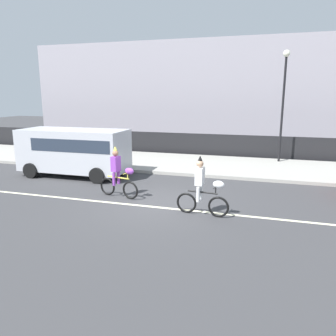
{
  "coord_description": "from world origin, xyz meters",
  "views": [
    {
      "loc": [
        3.65,
        -10.53,
        3.73
      ],
      "look_at": [
        0.17,
        1.2,
        1.0
      ],
      "focal_mm": 35.0,
      "sensor_mm": 36.0,
      "label": 1
    }
  ],
  "objects": [
    {
      "name": "ground_plane",
      "position": [
        0.0,
        0.0,
        0.0
      ],
      "size": [
        80.0,
        80.0,
        0.0
      ],
      "primitive_type": "plane",
      "color": "#38383A"
    },
    {
      "name": "road_centre_line",
      "position": [
        0.0,
        -0.5,
        0.0
      ],
      "size": [
        36.0,
        0.14,
        0.01
      ],
      "primitive_type": "cube",
      "color": "beige",
      "rests_on": "ground"
    },
    {
      "name": "sidewalk_curb",
      "position": [
        0.0,
        6.5,
        0.07
      ],
      "size": [
        60.0,
        5.0,
        0.15
      ],
      "primitive_type": "cube",
      "color": "#9E9B93",
      "rests_on": "ground"
    },
    {
      "name": "fence_line",
      "position": [
        0.0,
        9.4,
        0.7
      ],
      "size": [
        40.0,
        0.08,
        1.4
      ],
      "primitive_type": "cube",
      "color": "black",
      "rests_on": "ground"
    },
    {
      "name": "building_backdrop",
      "position": [
        -1.0,
        18.0,
        3.88
      ],
      "size": [
        28.0,
        8.0,
        7.76
      ],
      "primitive_type": "cube",
      "color": "#99939E",
      "rests_on": "ground"
    },
    {
      "name": "parade_cyclist_purple",
      "position": [
        -1.43,
        0.19,
        0.84
      ],
      "size": [
        1.7,
        0.55,
        1.92
      ],
      "color": "black",
      "rests_on": "ground"
    },
    {
      "name": "parade_cyclist_zebra",
      "position": [
        1.9,
        -0.77,
        0.84
      ],
      "size": [
        1.72,
        0.5,
        1.92
      ],
      "color": "black",
      "rests_on": "ground"
    },
    {
      "name": "parked_van_silver",
      "position": [
        -4.78,
        2.7,
        1.28
      ],
      "size": [
        5.0,
        2.22,
        2.18
      ],
      "color": "silver",
      "rests_on": "ground"
    },
    {
      "name": "street_lamp_post",
      "position": [
        4.48,
        8.24,
        3.99
      ],
      "size": [
        0.36,
        0.36,
        5.86
      ],
      "color": "black",
      "rests_on": "sidewalk_curb"
    },
    {
      "name": "pedestrian_onlooker",
      "position": [
        -6.11,
        7.38,
        1.01
      ],
      "size": [
        0.32,
        0.2,
        1.62
      ],
      "color": "#33333D",
      "rests_on": "sidewalk_curb"
    }
  ]
}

